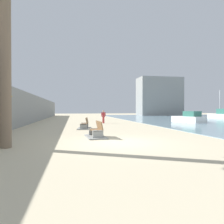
# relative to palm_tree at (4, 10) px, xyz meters

# --- Properties ---
(ground_plane) EXTENTS (120.00, 120.00, 0.00)m
(ground_plane) POSITION_rel_palm_tree_xyz_m (5.15, 18.62, -5.96)
(ground_plane) COLOR beige
(seawall) EXTENTS (0.80, 64.00, 3.56)m
(seawall) POSITION_rel_palm_tree_xyz_m (-2.35, 18.62, -4.19)
(seawall) COLOR gray
(seawall) RESTS_ON ground
(palm_tree) EXTENTS (2.66, 2.70, 8.51)m
(palm_tree) POSITION_rel_palm_tree_xyz_m (0.00, 0.00, 0.00)
(palm_tree) COLOR #7A6651
(palm_tree) RESTS_ON ground
(bench_near) EXTENTS (1.25, 2.17, 0.98)m
(bench_near) POSITION_rel_palm_tree_xyz_m (4.27, 2.71, -5.73)
(bench_near) COLOR gray
(bench_near) RESTS_ON ground
(bench_far) EXTENTS (1.36, 2.23, 0.98)m
(bench_far) POSITION_rel_palm_tree_xyz_m (3.91, 8.51, -5.73)
(bench_far) COLOR gray
(bench_far) RESTS_ON ground
(person_walking) EXTENTS (0.53, 0.22, 1.58)m
(person_walking) POSITION_rel_palm_tree_xyz_m (6.57, 15.57, -5.06)
(person_walking) COLOR #B22D33
(person_walking) RESTS_ON ground
(boat_mid_bay) EXTENTS (2.71, 4.91, 5.47)m
(boat_mid_bay) POSITION_rel_palm_tree_xyz_m (31.66, 27.03, -5.27)
(boat_mid_bay) COLOR white
(boat_mid_bay) RESTS_ON water_bay
(boat_nearest) EXTENTS (2.85, 4.58, 1.42)m
(boat_nearest) POSITION_rel_palm_tree_xyz_m (17.48, 14.83, -5.39)
(boat_nearest) COLOR white
(boat_nearest) RESTS_ON water_bay
(pedestrian_sign) EXTENTS (0.85, 0.08, 2.91)m
(pedestrian_sign) POSITION_rel_palm_tree_xyz_m (-1.24, 4.25, -4.16)
(pedestrian_sign) COLOR slate
(pedestrian_sign) RESTS_ON ground
(harbor_building) EXTENTS (12.00, 6.00, 10.60)m
(harbor_building) POSITION_rel_palm_tree_xyz_m (27.06, 46.62, -0.66)
(harbor_building) COLOR gray
(harbor_building) RESTS_ON ground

